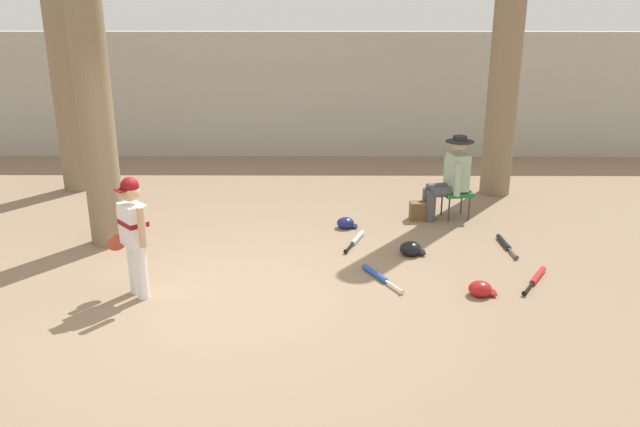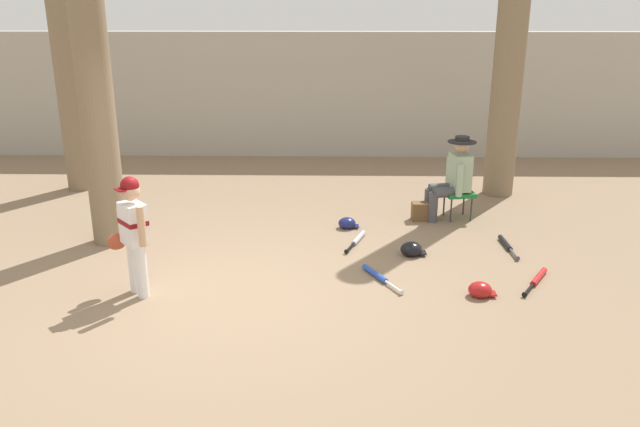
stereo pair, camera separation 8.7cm
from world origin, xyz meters
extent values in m
plane|color=#897056|center=(0.00, 0.00, 0.00)|extent=(60.00, 60.00, 0.00)
cube|color=#ADA89E|center=(0.00, 6.65, 1.22)|extent=(18.00, 0.36, 2.43)
cylinder|color=#7F6B51|center=(-1.85, 1.64, 2.52)|extent=(0.43, 0.43, 5.04)
cone|color=#7F6B51|center=(-1.85, 1.64, 0.00)|extent=(0.70, 0.70, 0.26)
cylinder|color=#7F6B51|center=(3.73, 3.93, 2.74)|extent=(0.47, 0.47, 5.48)
cone|color=#7F6B51|center=(3.73, 3.93, 0.00)|extent=(0.80, 0.80, 0.28)
cylinder|color=white|center=(-0.96, 0.00, 0.29)|extent=(0.12, 0.12, 0.58)
cylinder|color=white|center=(-1.08, 0.13, 0.29)|extent=(0.12, 0.12, 0.58)
cube|color=white|center=(-1.02, 0.07, 0.80)|extent=(0.35, 0.36, 0.44)
cube|color=maroon|center=(-1.02, 0.07, 0.82)|extent=(0.36, 0.37, 0.05)
sphere|color=tan|center=(-1.02, 0.07, 1.15)|extent=(0.20, 0.20, 0.20)
sphere|color=maroon|center=(-1.02, 0.07, 1.21)|extent=(0.19, 0.19, 0.19)
cube|color=maroon|center=(-1.09, 0.01, 1.19)|extent=(0.17, 0.17, 0.02)
cylinder|color=tan|center=(-0.88, -0.13, 0.84)|extent=(0.11, 0.11, 0.42)
cylinder|color=tan|center=(-1.19, 0.20, 0.72)|extent=(0.11, 0.11, 0.40)
ellipsoid|color=#AD472D|center=(-1.25, 0.17, 0.56)|extent=(0.24, 0.24, 0.18)
cube|color=#196B2D|center=(2.84, 2.66, 0.38)|extent=(0.46, 0.46, 0.06)
cylinder|color=#333338|center=(2.72, 2.49, 0.19)|extent=(0.02, 0.02, 0.38)
cylinder|color=#333338|center=(2.67, 2.78, 0.19)|extent=(0.02, 0.02, 0.38)
cylinder|color=#333338|center=(3.02, 2.54, 0.19)|extent=(0.02, 0.02, 0.38)
cylinder|color=#333338|center=(2.97, 2.83, 0.19)|extent=(0.02, 0.02, 0.38)
cylinder|color=#47474C|center=(2.47, 2.49, 0.21)|extent=(0.13, 0.13, 0.43)
cylinder|color=#47474C|center=(2.43, 2.69, 0.21)|extent=(0.13, 0.13, 0.43)
cylinder|color=#47474C|center=(2.66, 2.53, 0.43)|extent=(0.42, 0.21, 0.15)
cylinder|color=#47474C|center=(2.63, 2.73, 0.43)|extent=(0.42, 0.21, 0.15)
cube|color=#99B293|center=(2.84, 2.66, 0.69)|extent=(0.30, 0.40, 0.52)
cylinder|color=#99B293|center=(2.80, 2.43, 0.63)|extent=(0.10, 0.10, 0.46)
cylinder|color=#99B293|center=(2.73, 2.86, 0.63)|extent=(0.10, 0.10, 0.46)
sphere|color=tan|center=(2.84, 2.66, 1.09)|extent=(0.22, 0.22, 0.22)
cylinder|color=#232328|center=(2.84, 2.66, 1.12)|extent=(0.40, 0.40, 0.02)
cylinder|color=#232328|center=(2.84, 2.66, 1.16)|extent=(0.20, 0.20, 0.09)
cube|color=brown|center=(2.35, 2.57, 0.13)|extent=(0.35, 0.19, 0.26)
cylinder|color=#7F6B51|center=(-3.17, 4.11, 2.43)|extent=(0.43, 0.43, 4.86)
cone|color=#7F6B51|center=(-3.17, 4.11, 0.00)|extent=(0.63, 0.63, 0.26)
cylinder|color=red|center=(3.37, 0.52, 0.03)|extent=(0.31, 0.44, 0.07)
cylinder|color=black|center=(3.16, 0.19, 0.03)|extent=(0.19, 0.28, 0.03)
cylinder|color=black|center=(3.08, 0.05, 0.03)|extent=(0.06, 0.04, 0.06)
cylinder|color=#B7BCC6|center=(1.39, 1.73, 0.03)|extent=(0.21, 0.44, 0.07)
cylinder|color=black|center=(1.26, 1.38, 0.03)|extent=(0.13, 0.29, 0.03)
cylinder|color=black|center=(1.22, 1.24, 0.03)|extent=(0.06, 0.03, 0.06)
cylinder|color=#2347AD|center=(1.53, 0.57, 0.03)|extent=(0.28, 0.45, 0.07)
cylinder|color=silver|center=(1.71, 0.23, 0.03)|extent=(0.17, 0.29, 0.03)
cylinder|color=silver|center=(1.78, 0.09, 0.03)|extent=(0.06, 0.04, 0.06)
cylinder|color=black|center=(3.26, 1.58, 0.03)|extent=(0.08, 0.45, 0.07)
cylinder|color=#4C4C51|center=(3.28, 1.21, 0.03)|extent=(0.04, 0.30, 0.03)
cylinder|color=#4C4C51|center=(3.28, 1.06, 0.03)|extent=(0.06, 0.02, 0.06)
ellipsoid|color=navy|center=(1.24, 2.20, 0.07)|extent=(0.24, 0.22, 0.16)
cube|color=navy|center=(1.36, 2.20, 0.03)|extent=(0.10, 0.12, 0.02)
ellipsoid|color=#A81919|center=(2.61, 0.08, 0.07)|extent=(0.25, 0.23, 0.17)
cube|color=#A81919|center=(2.73, 0.08, 0.03)|extent=(0.10, 0.13, 0.02)
ellipsoid|color=black|center=(2.02, 1.22, 0.08)|extent=(0.27, 0.25, 0.18)
cube|color=black|center=(2.14, 1.22, 0.04)|extent=(0.11, 0.14, 0.02)
camera|label=1|loc=(0.94, -6.12, 2.99)|focal=35.83mm
camera|label=2|loc=(1.03, -6.12, 2.99)|focal=35.83mm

